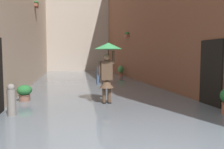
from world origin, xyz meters
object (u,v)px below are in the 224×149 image
potted_plant_near_right (24,93)px  potted_plant_mid_left (121,71)px  person_wading (107,61)px  mooring_bollard (11,101)px

potted_plant_near_right → potted_plant_mid_left: (-5.77, -9.02, 0.13)m
potted_plant_mid_left → person_wading: bearing=73.6°
potted_plant_near_right → mooring_bollard: mooring_bollard is taller
person_wading → mooring_bollard: person_wading is taller
person_wading → potted_plant_near_right: (2.84, -0.96, -1.14)m
potted_plant_near_right → potted_plant_mid_left: potted_plant_mid_left is taller
person_wading → mooring_bollard: 3.20m
potted_plant_mid_left → mooring_bollard: bearing=62.6°
person_wading → mooring_bollard: bearing=21.2°
potted_plant_near_right → person_wading: bearing=161.2°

